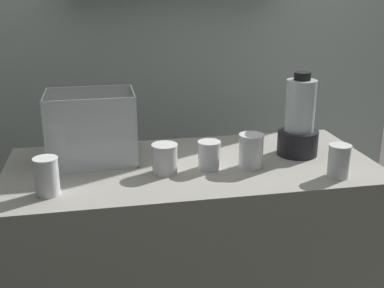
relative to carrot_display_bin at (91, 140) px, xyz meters
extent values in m
cube|color=#9E998E|center=(0.37, -0.11, -0.53)|extent=(1.40, 0.64, 0.90)
cube|color=silver|center=(0.37, 0.66, 0.27)|extent=(2.60, 0.04, 2.50)
cube|color=white|center=(0.01, 0.00, -0.08)|extent=(0.33, 0.23, 0.01)
cube|color=white|center=(0.01, -0.11, 0.05)|extent=(0.33, 0.01, 0.27)
cube|color=white|center=(0.01, 0.12, 0.05)|extent=(0.33, 0.01, 0.27)
cube|color=white|center=(-0.16, 0.00, 0.05)|extent=(0.01, 0.23, 0.27)
cube|color=white|center=(0.17, 0.00, 0.05)|extent=(0.01, 0.23, 0.27)
cone|color=orange|center=(0.00, 0.00, -0.06)|extent=(0.08, 0.19, 0.03)
cone|color=orange|center=(0.06, -0.02, -0.06)|extent=(0.06, 0.15, 0.02)
cone|color=orange|center=(0.02, 0.00, -0.06)|extent=(0.16, 0.14, 0.03)
cone|color=orange|center=(-0.05, 0.00, -0.06)|extent=(0.12, 0.16, 0.03)
cone|color=orange|center=(-0.04, 0.01, -0.02)|extent=(0.13, 0.17, 0.03)
cone|color=orange|center=(0.03, 0.00, -0.03)|extent=(0.04, 0.19, 0.03)
cone|color=orange|center=(-0.01, 0.01, -0.03)|extent=(0.20, 0.10, 0.03)
cone|color=orange|center=(-0.05, -0.01, -0.03)|extent=(0.14, 0.16, 0.03)
cylinder|color=black|center=(0.81, -0.09, -0.03)|extent=(0.16, 0.16, 0.10)
cylinder|color=silver|center=(0.81, -0.09, 0.12)|extent=(0.12, 0.12, 0.20)
cylinder|color=red|center=(0.81, -0.09, 0.04)|extent=(0.11, 0.11, 0.04)
cylinder|color=black|center=(0.81, -0.09, 0.23)|extent=(0.06, 0.06, 0.03)
cylinder|color=white|center=(-0.14, -0.29, -0.02)|extent=(0.08, 0.08, 0.12)
cylinder|color=yellow|center=(-0.14, -0.29, -0.04)|extent=(0.07, 0.07, 0.08)
cylinder|color=white|center=(-0.14, -0.29, 0.04)|extent=(0.08, 0.08, 0.01)
cylinder|color=white|center=(0.26, -0.18, -0.03)|extent=(0.09, 0.09, 0.10)
cylinder|color=yellow|center=(0.26, -0.18, -0.05)|extent=(0.08, 0.08, 0.06)
cylinder|color=white|center=(0.26, -0.18, 0.02)|extent=(0.09, 0.09, 0.01)
cylinder|color=white|center=(0.43, -0.17, -0.03)|extent=(0.08, 0.08, 0.10)
cylinder|color=orange|center=(0.43, -0.17, -0.05)|extent=(0.08, 0.08, 0.06)
cylinder|color=white|center=(0.43, -0.17, 0.02)|extent=(0.09, 0.09, 0.01)
cylinder|color=white|center=(0.58, -0.19, -0.02)|extent=(0.09, 0.09, 0.12)
cylinder|color=maroon|center=(0.58, -0.19, -0.04)|extent=(0.08, 0.08, 0.09)
cylinder|color=white|center=(0.58, -0.19, 0.04)|extent=(0.09, 0.09, 0.01)
cylinder|color=white|center=(0.86, -0.34, -0.03)|extent=(0.08, 0.08, 0.11)
cylinder|color=orange|center=(0.86, -0.34, -0.04)|extent=(0.07, 0.07, 0.09)
cylinder|color=white|center=(0.86, -0.34, 0.03)|extent=(0.08, 0.08, 0.01)
camera|label=1|loc=(0.05, -1.78, 0.57)|focal=44.55mm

